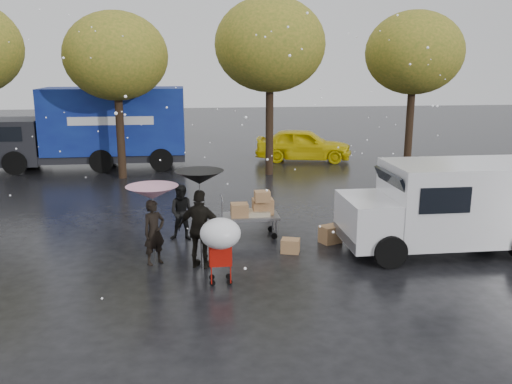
{
  "coord_description": "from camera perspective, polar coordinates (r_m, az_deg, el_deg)",
  "views": [
    {
      "loc": [
        -0.77,
        -11.98,
        4.54
      ],
      "look_at": [
        0.83,
        1.0,
        1.42
      ],
      "focal_mm": 38.0,
      "sensor_mm": 36.0,
      "label": 1
    }
  ],
  "objects": [
    {
      "name": "person_middle",
      "position": [
        14.25,
        -7.72,
        -2.16
      ],
      "size": [
        0.79,
        0.66,
        1.48
      ],
      "primitive_type": "imported",
      "rotation": [
        0.0,
        0.0,
        -0.15
      ],
      "color": "black",
      "rests_on": "ground"
    },
    {
      "name": "ground",
      "position": [
        12.84,
        -3.17,
        -7.3
      ],
      "size": [
        90.0,
        90.0,
        0.0
      ],
      "primitive_type": "plane",
      "color": "black",
      "rests_on": "ground"
    },
    {
      "name": "box_ground_near",
      "position": [
        14.18,
        7.82,
        -4.42
      ],
      "size": [
        0.62,
        0.56,
        0.45
      ],
      "primitive_type": "cube",
      "rotation": [
        0.0,
        0.0,
        0.41
      ],
      "color": "#936240",
      "rests_on": "ground"
    },
    {
      "name": "vendor_cart",
      "position": [
        14.42,
        -0.27,
        -1.91
      ],
      "size": [
        1.52,
        0.8,
        1.27
      ],
      "color": "slate",
      "rests_on": "ground"
    },
    {
      "name": "person_black",
      "position": [
        12.24,
        -5.84,
        -3.92
      ],
      "size": [
        1.15,
        0.79,
        1.81
      ],
      "primitive_type": "imported",
      "rotation": [
        0.0,
        0.0,
        2.78
      ],
      "color": "black",
      "rests_on": "ground"
    },
    {
      "name": "white_van",
      "position": [
        14.04,
        19.66,
        -1.3
      ],
      "size": [
        4.91,
        2.18,
        2.2
      ],
      "color": "white",
      "rests_on": "ground"
    },
    {
      "name": "yellow_taxi",
      "position": [
        25.86,
        5.02,
        4.99
      ],
      "size": [
        4.79,
        2.77,
        1.53
      ],
      "primitive_type": "imported",
      "rotation": [
        0.0,
        0.0,
        1.35
      ],
      "color": "yellow",
      "rests_on": "ground"
    },
    {
      "name": "box_ground_far",
      "position": [
        13.38,
        3.64,
        -5.67
      ],
      "size": [
        0.52,
        0.46,
        0.34
      ],
      "primitive_type": "cube",
      "rotation": [
        0.0,
        0.0,
        -0.31
      ],
      "color": "#936240",
      "rests_on": "ground"
    },
    {
      "name": "umbrella_black",
      "position": [
        11.95,
        -5.98,
        1.53
      ],
      "size": [
        1.09,
        1.09,
        2.25
      ],
      "color": "#4C4C4C",
      "rests_on": "ground"
    },
    {
      "name": "tree_row",
      "position": [
        21.99,
        -6.45,
        14.61
      ],
      "size": [
        21.6,
        4.4,
        7.12
      ],
      "color": "black",
      "rests_on": "ground"
    },
    {
      "name": "shopping_cart",
      "position": [
        11.16,
        -3.78,
        -4.74
      ],
      "size": [
        0.84,
        0.84,
        1.46
      ],
      "color": "red",
      "rests_on": "ground"
    },
    {
      "name": "blue_truck",
      "position": [
        24.82,
        -16.51,
        6.45
      ],
      "size": [
        8.3,
        2.6,
        3.5
      ],
      "color": "navy",
      "rests_on": "ground"
    },
    {
      "name": "umbrella_pink",
      "position": [
        12.41,
        -10.86,
        -0.05
      ],
      "size": [
        1.19,
        1.19,
        1.85
      ],
      "color": "#4C4C4C",
      "rests_on": "ground"
    },
    {
      "name": "person_pink",
      "position": [
        12.65,
        -10.68,
        -4.19
      ],
      "size": [
        0.66,
        0.62,
        1.52
      ],
      "primitive_type": "imported",
      "rotation": [
        0.0,
        0.0,
        0.64
      ],
      "color": "black",
      "rests_on": "ground"
    }
  ]
}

